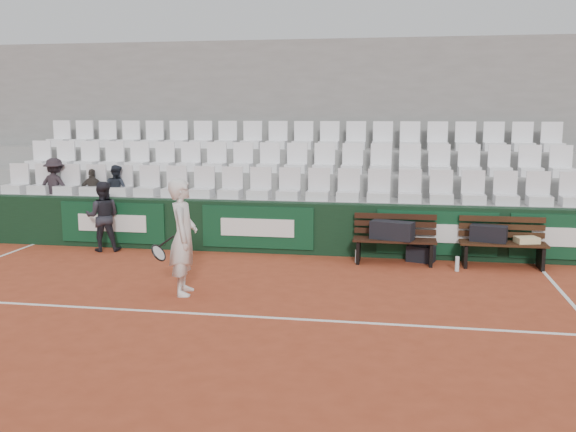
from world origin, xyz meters
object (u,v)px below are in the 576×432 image
Objects in this scene: bench_left at (394,251)px; water_bottle_far at (457,264)px; bench_right at (502,255)px; sports_bag_left at (392,230)px; spectator_b at (92,171)px; spectator_a at (54,165)px; water_bottle_near at (357,256)px; tennis_player at (183,237)px; spectator_c at (116,169)px; sports_bag_right at (489,233)px; ball_kid at (103,216)px; sports_bag_ground at (421,254)px.

water_bottle_far is (1.09, -0.41, -0.09)m from bench_left.
sports_bag_left is at bearing -178.91° from bench_right.
spectator_b is at bearing 173.06° from bench_right.
bench_left is 5.77× the size of water_bottle_far.
bench_right is at bearing 28.22° from water_bottle_far.
bench_right is 1.24× the size of spectator_a.
bench_left is 6.58m from spectator_b.
spectator_b is (-6.37, 1.03, 1.27)m from bench_left.
water_bottle_near is at bearing 176.55° from spectator_a.
sports_bag_left is (-1.95, -0.04, 0.39)m from bench_right.
spectator_c is (-2.70, 3.58, 0.66)m from tennis_player.
bench_right is at bearing -11.18° from sports_bag_right.
sports_bag_right is 0.88m from water_bottle_far.
ball_kid reaches higher than water_bottle_far.
spectator_a is (-9.14, 1.01, 1.38)m from bench_right.
spectator_c reaches higher than sports_bag_left.
sports_bag_left reaches higher than bench_right.
ball_kid is at bearing 134.34° from tennis_player.
sports_bag_ground is 0.45× the size of spectator_c.
bench_left reaches higher than water_bottle_far.
bench_left is 6.07m from spectator_c.
bench_left is 1.17m from water_bottle_far.
spectator_a is (-7.24, 1.03, 1.38)m from bench_left.
spectator_c is at bearing 172.59° from bench_right.
tennis_player is at bearing 118.79° from spectator_b.
sports_bag_right is 7.60m from spectator_c.
bench_left is at bearing 159.13° from water_bottle_far.
ball_kid is at bearing -178.77° from sports_bag_ground.
spectator_c reaches higher than water_bottle_near.
sports_bag_ground is at bearing 23.59° from sports_bag_left.
sports_bag_left is 1.30m from water_bottle_far.
ball_kid is at bearing 178.99° from sports_bag_left.
spectator_a is (-8.89, 0.96, 1.01)m from sports_bag_right.
spectator_b reaches higher than ball_kid.
water_bottle_near is at bearing -167.79° from spectator_c.
sports_bag_right is 2.38m from water_bottle_near.
tennis_player reaches higher than ball_kid.
spectator_c is (0.54, 0.00, 0.05)m from spectator_b.
ball_kid is (-5.66, 0.10, 0.08)m from sports_bag_left.
sports_bag_ground is at bearing 159.94° from spectator_b.
bench_left is 1.69m from sports_bag_right.
bench_right is (1.90, 0.02, 0.00)m from bench_left.
water_bottle_far is (-0.81, -0.44, -0.09)m from bench_right.
bench_left is 1.08× the size of ball_kid.
water_bottle_far is at bearing -19.43° from sports_bag_left.
spectator_a reaches higher than spectator_c.
water_bottle_near is 0.25× the size of spectator_b.
tennis_player is 4.53m from spectator_c.
tennis_player reaches higher than bench_right.
spectator_b is at bearing 168.82° from water_bottle_near.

